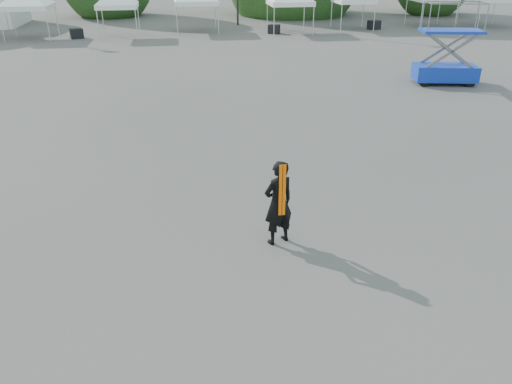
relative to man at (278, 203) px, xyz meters
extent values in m
plane|color=#474442|center=(0.04, 1.64, -0.92)|extent=(120.00, 120.00, 0.00)
cylinder|color=#382314|center=(-7.96, 41.64, 0.22)|extent=(0.36, 0.36, 2.27)
cylinder|color=#382314|center=(22.04, 38.64, 0.13)|extent=(0.36, 0.36, 2.10)
cylinder|color=silver|center=(-13.29, 27.50, 0.08)|extent=(0.06, 0.06, 2.00)
cylinder|color=silver|center=(-10.38, 27.50, 0.08)|extent=(0.06, 0.06, 2.00)
cylinder|color=silver|center=(-13.29, 30.41, 0.08)|extent=(0.06, 0.06, 2.00)
cylinder|color=silver|center=(-10.38, 30.41, 0.08)|extent=(0.06, 0.06, 2.00)
cube|color=white|center=(-11.83, 28.96, 1.16)|extent=(3.11, 3.11, 0.30)
cylinder|color=silver|center=(-7.12, 27.39, 0.08)|extent=(0.06, 0.06, 2.00)
cylinder|color=silver|center=(-4.60, 27.39, 0.08)|extent=(0.06, 0.06, 2.00)
cylinder|color=silver|center=(-7.12, 29.90, 0.08)|extent=(0.06, 0.06, 2.00)
cylinder|color=silver|center=(-4.60, 29.90, 0.08)|extent=(0.06, 0.06, 2.00)
cube|color=white|center=(-5.86, 28.65, 1.16)|extent=(2.72, 2.72, 0.30)
cylinder|color=silver|center=(-1.85, 28.97, 0.08)|extent=(0.06, 0.06, 2.00)
cylinder|color=silver|center=(1.10, 28.97, 0.08)|extent=(0.06, 0.06, 2.00)
cylinder|color=silver|center=(-1.85, 31.93, 0.08)|extent=(0.06, 0.06, 2.00)
cylinder|color=silver|center=(1.10, 31.93, 0.08)|extent=(0.06, 0.06, 2.00)
cube|color=white|center=(-0.37, 30.45, 1.16)|extent=(3.16, 3.16, 0.30)
cylinder|color=silver|center=(4.94, 27.57, 0.08)|extent=(0.06, 0.06, 2.00)
cylinder|color=silver|center=(7.80, 27.57, 0.08)|extent=(0.06, 0.06, 2.00)
cylinder|color=silver|center=(4.94, 30.43, 0.08)|extent=(0.06, 0.06, 2.00)
cylinder|color=silver|center=(7.80, 30.43, 0.08)|extent=(0.06, 0.06, 2.00)
cube|color=white|center=(6.37, 29.00, 1.16)|extent=(3.06, 3.06, 0.30)
cylinder|color=silver|center=(10.20, 28.66, 0.08)|extent=(0.06, 0.06, 2.00)
cylinder|color=silver|center=(12.78, 28.66, 0.08)|extent=(0.06, 0.06, 2.00)
cylinder|color=silver|center=(10.20, 31.24, 0.08)|extent=(0.06, 0.06, 2.00)
cylinder|color=silver|center=(12.78, 31.24, 0.08)|extent=(0.06, 0.06, 2.00)
cube|color=white|center=(11.49, 29.95, 1.16)|extent=(2.78, 2.78, 0.30)
cylinder|color=silver|center=(16.74, 29.19, 0.08)|extent=(0.06, 0.06, 2.00)
cylinder|color=silver|center=(19.63, 29.19, 0.08)|extent=(0.06, 0.06, 2.00)
cylinder|color=silver|center=(16.74, 32.07, 0.08)|extent=(0.06, 0.06, 2.00)
cylinder|color=silver|center=(19.63, 32.07, 0.08)|extent=(0.06, 0.06, 2.00)
cylinder|color=silver|center=(21.03, 28.32, 0.08)|extent=(0.06, 0.06, 2.00)
cylinder|color=silver|center=(21.03, 31.47, 0.08)|extent=(0.06, 0.06, 2.00)
cylinder|color=silver|center=(24.18, 31.47, 0.08)|extent=(0.06, 0.06, 2.00)
imported|color=black|center=(0.00, 0.00, 0.00)|extent=(0.79, 0.67, 1.83)
cube|color=#FF6305|center=(0.00, -0.18, 0.36)|extent=(0.15, 0.02, 1.10)
cube|color=#0B2798|center=(10.11, 12.47, -0.41)|extent=(2.94, 1.87, 0.68)
cube|color=#0B2798|center=(10.11, 12.47, 1.41)|extent=(2.82, 1.79, 0.11)
cylinder|color=black|center=(8.99, 12.11, -0.71)|extent=(0.44, 0.25, 0.41)
cylinder|color=black|center=(11.00, 11.71, -0.71)|extent=(0.44, 0.25, 0.41)
cylinder|color=black|center=(9.22, 13.23, -0.71)|extent=(0.44, 0.25, 0.41)
cylinder|color=black|center=(11.22, 12.83, -0.71)|extent=(0.44, 0.25, 0.41)
cube|color=black|center=(-8.80, 28.48, -0.59)|extent=(1.01, 0.89, 0.65)
cube|color=black|center=(5.16, 28.73, -0.61)|extent=(0.99, 0.90, 0.62)
cube|color=black|center=(13.19, 29.67, -0.58)|extent=(1.05, 0.94, 0.67)
camera|label=1|loc=(-1.77, -8.83, 4.62)|focal=35.00mm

